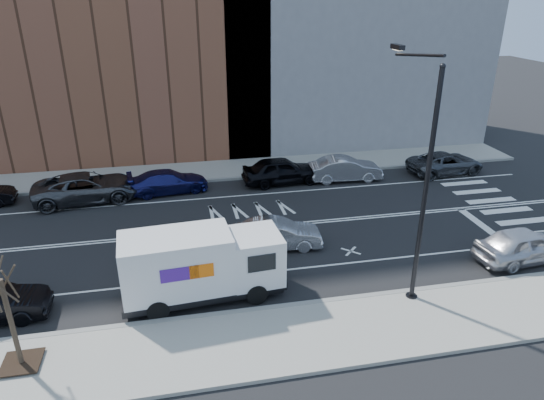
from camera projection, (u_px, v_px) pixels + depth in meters
name	position (u px, v px, depth m)	size (l,w,h in m)	color
ground	(215.00, 231.00, 24.45)	(120.00, 120.00, 0.00)	black
sidewalk_near	(240.00, 345.00, 16.52)	(44.00, 3.60, 0.15)	gray
sidewalk_far	(203.00, 171.00, 32.33)	(44.00, 3.60, 0.15)	gray
curb_near	(233.00, 313.00, 18.13)	(44.00, 0.25, 0.17)	gray
curb_far	(205.00, 181.00, 30.71)	(44.00, 0.25, 0.17)	gray
crosswalk	(498.00, 205.00, 27.38)	(3.00, 14.00, 0.01)	white
road_markings	(215.00, 231.00, 24.45)	(40.00, 8.60, 0.01)	white
streetlight	(421.00, 174.00, 17.50)	(0.44, 4.02, 9.34)	black
street_tree	(14.00, 332.00, 15.05)	(1.20, 1.20, 3.75)	black
fedex_van	(201.00, 264.00, 18.64)	(6.38, 2.60, 2.85)	black
far_parked_c	(87.00, 188.00, 27.68)	(2.70, 5.87, 1.63)	#424449
far_parked_d	(168.00, 181.00, 28.93)	(1.90, 4.68, 1.36)	navy
far_parked_e	(282.00, 170.00, 30.22)	(1.98, 4.91, 1.67)	black
far_parked_f	(345.00, 169.00, 30.74)	(1.60, 4.59, 1.51)	#A8A8AC
far_parked_g	(445.00, 163.00, 31.96)	(2.32, 5.03, 1.40)	#46484D
driving_sedan	(277.00, 234.00, 22.68)	(1.46, 4.18, 1.38)	#BABBC0
near_parked_front	(525.00, 245.00, 21.53)	(1.84, 4.57, 1.56)	silver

